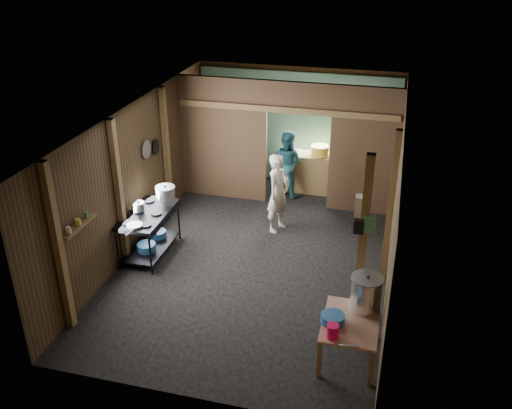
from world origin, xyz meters
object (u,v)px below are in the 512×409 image
(pink_bucket, at_px, (333,331))
(gas_range, at_px, (150,234))
(stove_pot_large, at_px, (166,196))
(cook, at_px, (278,193))
(prep_table, at_px, (349,339))
(stock_pot, at_px, (366,293))
(yellow_tub, at_px, (320,150))

(pink_bucket, bearing_deg, gas_range, 147.96)
(stove_pot_large, relative_size, cook, 0.23)
(prep_table, relative_size, stock_pot, 1.97)
(pink_bucket, bearing_deg, stove_pot_large, 141.84)
(gas_range, xyz_separation_m, pink_bucket, (3.51, -2.20, 0.28))
(gas_range, xyz_separation_m, prep_table, (3.71, -1.82, -0.11))
(gas_range, distance_m, stove_pot_large, 0.73)
(stock_pot, bearing_deg, gas_range, 159.09)
(prep_table, distance_m, pink_bucket, 0.58)
(prep_table, xyz_separation_m, cook, (-1.71, 3.28, 0.47))
(cook, bearing_deg, stock_pot, -127.32)
(stove_pot_large, height_order, pink_bucket, stove_pot_large)
(prep_table, relative_size, stove_pot_large, 2.87)
(prep_table, height_order, cook, cook)
(stove_pot_large, xyz_separation_m, cook, (1.83, 1.03, -0.20))
(prep_table, xyz_separation_m, stove_pot_large, (-3.54, 2.25, 0.67))
(yellow_tub, bearing_deg, stove_pot_large, -127.89)
(prep_table, distance_m, stock_pot, 0.66)
(pink_bucket, distance_m, cook, 3.96)
(stove_pot_large, distance_m, cook, 2.11)
(cook, bearing_deg, prep_table, -132.23)
(prep_table, relative_size, yellow_tub, 2.62)
(stove_pot_large, relative_size, stock_pot, 0.69)
(gas_range, relative_size, cook, 0.90)
(stock_pot, distance_m, cook, 3.48)
(prep_table, bearing_deg, stock_pot, 66.11)
(gas_range, height_order, stove_pot_large, stove_pot_large)
(stock_pot, bearing_deg, stove_pot_large, 152.72)
(gas_range, distance_m, stock_pot, 4.16)
(prep_table, distance_m, stove_pot_large, 4.25)
(stock_pot, relative_size, pink_bucket, 2.70)
(prep_table, distance_m, yellow_tub, 5.40)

